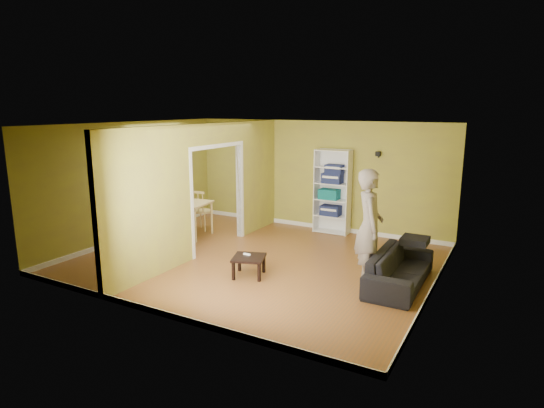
{
  "coord_description": "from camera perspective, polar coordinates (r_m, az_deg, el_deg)",
  "views": [
    {
      "loc": [
        4.3,
        -7.21,
        2.93
      ],
      "look_at": [
        0.2,
        0.2,
        1.1
      ],
      "focal_mm": 30.0,
      "sensor_mm": 36.0,
      "label": 1
    }
  ],
  "objects": [
    {
      "name": "sofa",
      "position": [
        7.88,
        15.77,
        -7.2
      ],
      "size": [
        1.97,
        0.86,
        0.75
      ],
      "primitive_type": "imported",
      "rotation": [
        0.0,
        0.0,
        1.58
      ],
      "color": "#2B2B30",
      "rests_on": "ground"
    },
    {
      "name": "chair_near",
      "position": [
        10.18,
        -12.73,
        -1.92
      ],
      "size": [
        0.5,
        0.5,
        1.0
      ],
      "primitive_type": null,
      "rotation": [
        0.0,
        0.0,
        0.1
      ],
      "color": "tan",
      "rests_on": "ground"
    },
    {
      "name": "wall_speaker",
      "position": [
        10.34,
        13.17,
        6.16
      ],
      "size": [
        0.1,
        0.1,
        0.1
      ],
      "primitive_type": "cube",
      "color": "black",
      "rests_on": "room_shell"
    },
    {
      "name": "paper_box_navy_b",
      "position": [
        10.61,
        7.59,
        3.23
      ],
      "size": [
        0.45,
        0.29,
        0.23
      ],
      "primitive_type": "cube",
      "color": "navy",
      "rests_on": "bookshelf"
    },
    {
      "name": "dining_table",
      "position": [
        10.59,
        -11.35,
        -0.12
      ],
      "size": [
        1.27,
        0.85,
        0.79
      ],
      "rotation": [
        0.0,
        0.0,
        0.13
      ],
      "color": "tan",
      "rests_on": "ground"
    },
    {
      "name": "room_shell",
      "position": [
        8.55,
        -1.82,
        1.2
      ],
      "size": [
        6.5,
        6.5,
        6.5
      ],
      "color": "brown",
      "rests_on": "ground"
    },
    {
      "name": "person",
      "position": [
        7.73,
        12.17,
        -1.54
      ],
      "size": [
        1.01,
        0.92,
        2.27
      ],
      "primitive_type": "imported",
      "rotation": [
        0.0,
        0.0,
        1.99
      ],
      "color": "slate",
      "rests_on": "ground"
    },
    {
      "name": "chair_left",
      "position": [
        11.2,
        -14.25,
        -0.99
      ],
      "size": [
        0.47,
        0.47,
        0.9
      ],
      "primitive_type": null,
      "rotation": [
        0.0,
        0.0,
        -1.42
      ],
      "color": "tan",
      "rests_on": "ground"
    },
    {
      "name": "partition",
      "position": [
        9.22,
        -8.25,
        1.88
      ],
      "size": [
        0.22,
        5.5,
        2.6
      ],
      "primitive_type": null,
      "color": "#A5A332",
      "rests_on": "ground"
    },
    {
      "name": "bookshelf",
      "position": [
        10.7,
        7.7,
        1.58
      ],
      "size": [
        0.83,
        0.36,
        1.96
      ],
      "color": "white",
      "rests_on": "ground"
    },
    {
      "name": "paper_box_navy_c",
      "position": [
        10.57,
        7.84,
        4.23
      ],
      "size": [
        0.4,
        0.26,
        0.2
      ],
      "primitive_type": "cube",
      "color": "navy",
      "rests_on": "bookshelf"
    },
    {
      "name": "chair_far",
      "position": [
        11.03,
        -8.71,
        -0.74
      ],
      "size": [
        0.49,
        0.49,
        0.98
      ],
      "primitive_type": null,
      "rotation": [
        0.0,
        0.0,
        3.24
      ],
      "color": "tan",
      "rests_on": "ground"
    },
    {
      "name": "paper_box_teal",
      "position": [
        10.7,
        7.2,
        1.24
      ],
      "size": [
        0.46,
        0.3,
        0.23
      ],
      "primitive_type": "cube",
      "color": "#0F704F",
      "rests_on": "bookshelf"
    },
    {
      "name": "coffee_table",
      "position": [
        8.0,
        -2.92,
        -6.96
      ],
      "size": [
        0.54,
        0.54,
        0.36
      ],
      "rotation": [
        0.0,
        0.0,
        0.35
      ],
      "color": "black",
      "rests_on": "ground"
    },
    {
      "name": "paper_box_navy_a",
      "position": [
        10.76,
        7.37,
        -0.8
      ],
      "size": [
        0.46,
        0.3,
        0.23
      ],
      "primitive_type": "cube",
      "color": "navy",
      "rests_on": "bookshelf"
    },
    {
      "name": "game_controller",
      "position": [
        8.07,
        -3.15,
        -6.31
      ],
      "size": [
        0.13,
        0.04,
        0.03
      ],
      "primitive_type": "cube",
      "color": "white",
      "rests_on": "coffee_table"
    }
  ]
}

